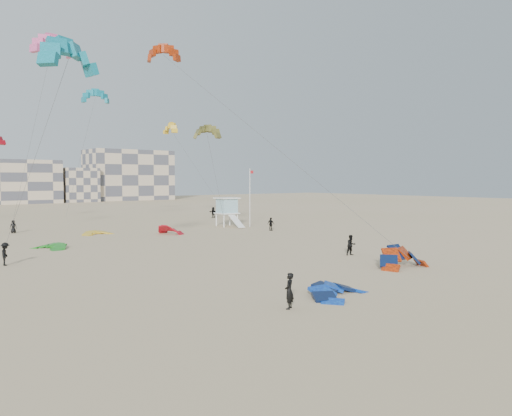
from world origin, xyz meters
TOP-DOWN VIEW (x-y plane):
  - ground at (0.00, 0.00)m, footprint 320.00×320.00m
  - kite_ground_blue at (2.56, -1.82)m, footprint 5.38×5.53m
  - kite_ground_orange at (13.09, 1.28)m, footprint 4.54×4.50m
  - kite_ground_green at (-4.54, 28.54)m, footprint 4.78×4.63m
  - kite_ground_red_far at (10.75, 32.87)m, footprint 4.36×4.25m
  - kite_ground_yellow at (3.64, 37.89)m, footprint 3.90×4.08m
  - kitesurfer_main at (-1.57, -2.18)m, footprint 0.81×0.75m
  - kitesurfer_b at (14.86, 7.87)m, footprint 1.01×0.87m
  - kitesurfer_c at (-10.00, 20.92)m, footprint 0.99×1.30m
  - kitesurfer_d at (22.90, 28.25)m, footprint 0.69×1.08m
  - kitesurfer_e at (-3.93, 45.76)m, footprint 0.92×0.77m
  - kitesurfer_f at (29.09, 51.09)m, footprint 0.75×1.78m
  - kite_fly_teal_a at (-6.63, 15.54)m, footprint 5.95×11.10m
  - kite_fly_orange at (5.37, 24.04)m, footprint 8.99×26.15m
  - kite_fly_pink at (-1.19, 37.82)m, footprint 5.30×9.57m
  - kite_fly_olive at (15.94, 32.56)m, footprint 5.25×4.85m
  - kite_fly_yellow at (23.04, 54.92)m, footprint 10.59×4.98m
  - kite_fly_teal_b at (10.29, 55.25)m, footprint 7.41×4.68m
  - lifeguard_tower_near at (21.92, 36.71)m, footprint 3.13×5.70m
  - flagpole at (23.86, 33.92)m, footprint 0.66×0.10m
  - condo_east at (50.00, 132.00)m, footprint 26.00×14.00m
  - condo_fill_right at (32.00, 128.00)m, footprint 10.00×10.00m

SIDE VIEW (x-z plane):
  - ground at x=0.00m, z-range 0.00..0.00m
  - kite_ground_blue at x=2.56m, z-range -1.16..1.16m
  - kite_ground_orange at x=13.09m, z-range -2.17..2.17m
  - kite_ground_green at x=-4.54m, z-range -0.82..0.82m
  - kite_ground_red_far at x=10.75m, z-range -1.65..1.65m
  - kite_ground_yellow at x=3.64m, z-range -0.70..0.70m
  - kitesurfer_e at x=-3.93m, z-range 0.00..1.61m
  - kitesurfer_d at x=22.90m, z-range 0.00..1.71m
  - kitesurfer_b at x=14.86m, z-range 0.00..1.78m
  - kitesurfer_c at x=-10.00m, z-range 0.00..1.79m
  - kitesurfer_main at x=-1.57m, z-range 0.00..1.86m
  - kitesurfer_f at x=29.09m, z-range 0.00..1.86m
  - lifeguard_tower_near at x=21.92m, z-range -0.02..4.06m
  - flagpole at x=23.86m, z-range 0.20..8.36m
  - condo_fill_right at x=32.00m, z-range 0.00..10.00m
  - condo_east at x=50.00m, z-range 0.00..16.00m
  - kite_fly_olive at x=15.94m, z-range 5.99..18.88m
  - kite_fly_yellow at x=23.04m, z-range 7.50..22.78m
  - kite_fly_teal_a at x=-6.63m, z-range 7.20..23.17m
  - kite_fly_orange at x=5.37m, z-range 9.44..28.39m
  - kite_fly_teal_b at x=10.29m, z-range 9.54..28.90m
  - kite_fly_pink at x=-1.19m, z-range 10.57..32.32m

